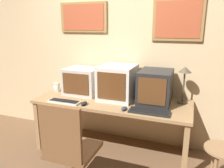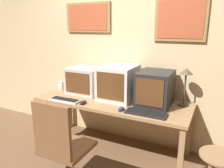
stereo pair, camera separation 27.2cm
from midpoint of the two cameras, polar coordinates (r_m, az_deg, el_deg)
The scene contains 13 objects.
wall_back at distance 3.03m, azimuth 0.22°, elevation 9.01°, with size 8.00×0.08×2.60m.
desk at distance 2.81m, azimuth -2.79°, elevation -5.64°, with size 1.96×0.73×0.70m.
monitor_left at distance 3.07m, azimuth -10.12°, elevation 0.78°, with size 0.46×0.42×0.36m.
monitor_center at distance 2.80m, azimuth -1.29°, elevation 0.41°, with size 0.43×0.49×0.43m.
monitor_right at distance 2.66m, azimuth 8.40°, elevation -0.84°, with size 0.38×0.47×0.41m.
keyboard_main at distance 2.80m, azimuth -15.13°, elevation -4.50°, with size 0.41×0.13×0.03m.
keyboard_side at distance 2.41m, azimuth 6.54°, elevation -7.28°, with size 0.45×0.16×0.03m.
mouse_near_keyboard at distance 2.66m, azimuth -10.26°, elevation -5.09°, with size 0.06×0.12×0.04m.
mouse_far_corner at distance 2.47m, azimuth -0.01°, elevation -6.49°, with size 0.06×0.12×0.03m.
desk_clock at distance 3.28m, azimuth -16.64°, elevation -0.84°, with size 0.08×0.05×0.13m.
desk_lamp at distance 2.69m, azimuth 15.74°, elevation 2.24°, with size 0.15×0.15×0.45m.
office_chair at distance 2.28m, azimuth -14.40°, elevation -17.75°, with size 0.47×0.47×0.96m.
side_stool at distance 2.39m, azimuth 23.83°, elevation -17.68°, with size 0.35×0.35×0.50m.
Camera 1 is at (0.92, -1.56, 1.62)m, focal length 35.00 mm.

